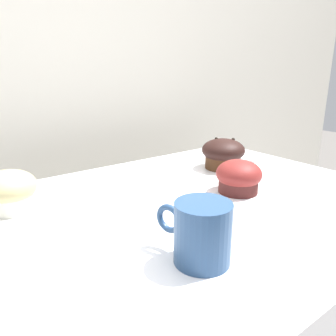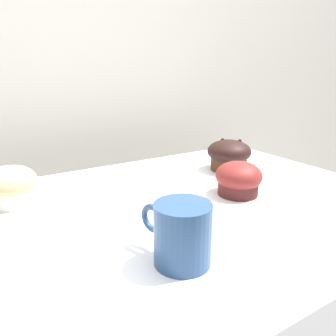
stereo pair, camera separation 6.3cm
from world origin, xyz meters
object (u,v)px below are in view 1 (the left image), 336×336
Objects in this scene: muffin_front_center at (9,191)px; coffee_cup at (201,231)px; muffin_back_left at (223,153)px; muffin_back_right at (239,177)px.

muffin_front_center is 0.87× the size of coffee_cup.
muffin_front_center is at bearing 174.32° from muffin_back_left.
coffee_cup is (0.17, -0.34, 0.01)m from muffin_front_center.
coffee_cup is at bearing -148.77° from muffin_back_right.
muffin_back_left is (0.51, -0.05, 0.00)m from muffin_front_center.
muffin_back_left is 0.17m from muffin_back_right.
coffee_cup reaches higher than muffin_front_center.
muffin_front_center is 0.38m from coffee_cup.
muffin_back_left is at bearing 40.17° from coffee_cup.
muffin_back_left is 0.45m from coffee_cup.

